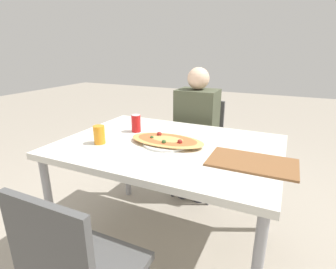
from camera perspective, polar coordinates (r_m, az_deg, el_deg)
name	(u,v)px	position (r m, az deg, el deg)	size (l,w,h in m)	color
ground_plane	(169,242)	(2.06, 0.13, -22.35)	(14.00, 14.00, 0.00)	#9E9384
dining_table	(169,153)	(1.69, 0.15, -4.04)	(1.36, 0.98, 0.76)	silver
chair_far_seated	(199,142)	(2.50, 6.87, -1.74)	(0.40, 0.40, 0.88)	#4C4C4C
person_seated	(196,125)	(2.33, 6.16, 2.07)	(0.35, 0.29, 1.19)	#2D2D38
pizza_main	(167,141)	(1.65, -0.21, -1.36)	(0.49, 0.31, 0.06)	white
soda_can	(136,123)	(1.89, -6.97, 2.43)	(0.07, 0.07, 0.12)	red
drink_glass	(99,135)	(1.70, -14.73, -0.04)	(0.07, 0.07, 0.12)	orange
serving_tray	(252,162)	(1.45, 17.84, -5.81)	(0.45, 0.27, 0.01)	brown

